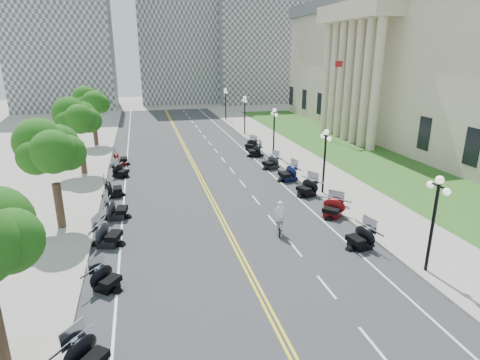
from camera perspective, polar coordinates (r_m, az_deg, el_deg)
ground at (r=25.77m, az=-2.14°, el=-6.51°), size 160.00×160.00×0.00m
road at (r=34.98m, az=-5.53°, el=0.08°), size 16.00×90.00×0.01m
centerline_yellow_a at (r=34.96m, az=-5.73°, el=0.08°), size 0.12×90.00×0.00m
centerline_yellow_b at (r=35.00m, az=-5.34°, el=0.11°), size 0.12×90.00×0.00m
edge_line_north at (r=36.41m, az=4.47°, el=0.84°), size 0.12×90.00×0.00m
edge_line_south at (r=34.70m, az=-16.03°, el=-0.69°), size 0.12×90.00×0.00m
lane_dash_3 at (r=17.22m, az=18.35°, el=-21.24°), size 0.12×2.00×0.00m
lane_dash_4 at (r=20.01m, az=12.18°, el=-14.62°), size 0.12×2.00×0.00m
lane_dash_5 at (r=23.16m, az=7.85°, el=-9.60°), size 0.12×2.00×0.00m
lane_dash_6 at (r=26.54m, az=4.67°, el=-5.78°), size 0.12×2.00×0.00m
lane_dash_7 at (r=30.07m, az=2.26°, el=-2.83°), size 0.12×2.00×0.00m
lane_dash_8 at (r=33.71m, az=0.37°, el=-0.51°), size 0.12×2.00×0.00m
lane_dash_9 at (r=37.42m, az=-1.15°, el=1.36°), size 0.12×2.00×0.00m
lane_dash_10 at (r=41.19m, az=-2.39°, el=2.89°), size 0.12×2.00×0.00m
lane_dash_11 at (r=44.99m, az=-3.43°, el=4.16°), size 0.12×2.00×0.00m
lane_dash_12 at (r=48.83m, az=-4.31°, el=5.23°), size 0.12×2.00×0.00m
lane_dash_13 at (r=52.69m, az=-5.06°, el=6.14°), size 0.12×2.00×0.00m
lane_dash_14 at (r=56.57m, az=-5.71°, el=6.93°), size 0.12×2.00×0.00m
lane_dash_15 at (r=60.47m, az=-6.28°, el=7.62°), size 0.12×2.00×0.00m
lane_dash_16 at (r=64.37m, az=-6.78°, el=8.22°), size 0.12×2.00×0.00m
lane_dash_17 at (r=68.29m, az=-7.22°, el=8.75°), size 0.12×2.00×0.00m
lane_dash_18 at (r=72.22m, az=-7.62°, el=9.23°), size 0.12×2.00×0.00m
lane_dash_19 at (r=76.16m, az=-7.98°, el=9.65°), size 0.12×2.00×0.00m
sidewalk_north at (r=37.84m, az=10.38°, el=1.36°), size 5.00×90.00×0.15m
sidewalk_south at (r=35.11m, az=-22.72°, el=-1.07°), size 5.00×90.00×0.15m
lawn at (r=47.82m, az=14.18°, el=4.52°), size 9.00×60.00×0.10m
civic_building at (r=58.12m, az=26.11°, el=14.40°), size 26.00×51.00×17.80m
distant_block_a at (r=86.06m, az=-24.09°, el=17.96°), size 18.00×14.00×26.00m
distant_block_b at (r=91.52m, az=-9.06°, el=20.36°), size 16.00×12.00×30.00m
distant_block_c at (r=91.97m, az=3.07°, el=18.04°), size 20.00×14.00×22.00m
street_lamp_1 at (r=21.61m, az=25.70°, el=-5.80°), size 0.50×1.20×4.90m
street_lamp_2 at (r=31.16m, az=11.91°, el=2.53°), size 0.50×1.20×4.90m
street_lamp_3 at (r=41.99m, az=4.85°, el=6.76°), size 0.50×1.20×4.90m
street_lamp_4 at (r=53.32m, az=0.68°, el=9.18°), size 0.50×1.20×4.90m
street_lamp_5 at (r=64.89m, az=-2.05°, el=10.72°), size 0.50×1.20×4.90m
flagpole at (r=50.73m, az=12.99°, el=11.03°), size 1.10×0.20×10.00m
tree_2 at (r=26.21m, az=-25.20°, el=3.18°), size 4.80×4.80×9.20m
tree_3 at (r=37.82m, az=-22.00°, el=7.62°), size 4.80×4.80×9.20m
tree_4 at (r=49.62m, az=-20.28°, el=9.96°), size 4.80×4.80×9.20m
motorcycle_n_4 at (r=23.70m, az=16.77°, el=-7.71°), size 2.34×2.34×1.41m
motorcycle_n_5 at (r=27.52m, az=13.05°, el=-3.81°), size 2.76×2.76×1.37m
motorcycle_n_6 at (r=31.13m, az=9.52°, el=-0.95°), size 2.69×2.69×1.45m
motorcycle_n_7 at (r=34.49m, az=6.83°, el=1.08°), size 2.43×2.43×1.50m
motorcycle_n_8 at (r=37.92m, az=4.38°, el=2.62°), size 2.56×2.56×1.41m
motorcycle_n_9 at (r=42.38m, az=2.13°, el=4.30°), size 2.06×2.06×1.42m
motorcycle_n_10 at (r=45.45m, az=1.58°, el=5.14°), size 2.58×2.58×1.28m
motorcycle_s_3 at (r=15.97m, az=-20.99°, el=-22.08°), size 2.69×2.69×1.34m
motorcycle_s_4 at (r=20.11m, az=-18.56°, el=-12.98°), size 2.51×2.51×1.25m
motorcycle_s_5 at (r=24.20m, az=-18.29°, el=-7.20°), size 2.68×2.68×1.49m
motorcycle_s_6 at (r=27.78m, az=-17.18°, el=-3.83°), size 2.37×2.37×1.48m
motorcycle_s_7 at (r=32.01m, az=-17.61°, el=-1.06°), size 2.16×2.16×1.42m
motorcycle_s_8 at (r=36.82m, az=-16.63°, el=1.36°), size 2.58×2.58×1.30m
motorcycle_s_9 at (r=40.72m, az=-16.68°, el=3.01°), size 2.11×2.11×1.46m
bicycle at (r=24.57m, az=5.59°, el=-6.62°), size 0.88×1.66×0.96m
cyclist_rider at (r=24.04m, az=5.69°, el=-3.63°), size 0.65×0.43×1.79m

